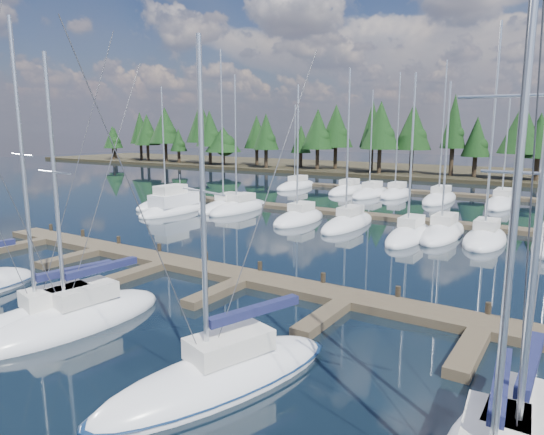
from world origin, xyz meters
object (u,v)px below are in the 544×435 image
Objects in this scene: front_sailboat_3 at (76,319)px; motor_yacht_left at (174,207)px; main_dock at (243,281)px; front_sailboat_2 at (48,321)px; front_sailboat_4 at (220,378)px.

front_sailboat_3 reaches higher than motor_yacht_left.
front_sailboat_2 is (-3.45, -9.14, 0.09)m from main_dock.
main_dock is 10.47m from front_sailboat_4.
front_sailboat_4 is (9.06, 0.30, -0.02)m from front_sailboat_2.
main_dock is 3.67× the size of front_sailboat_3.
motor_yacht_left reaches higher than main_dock.
front_sailboat_4 is at bearing 1.92° from front_sailboat_2.
main_dock is 24.44m from motor_yacht_left.
front_sailboat_3 is at bearing 176.61° from front_sailboat_4.
front_sailboat_2 is 1.10× the size of front_sailboat_3.
motor_yacht_left is (-16.82, 23.10, 0.22)m from front_sailboat_3.
front_sailboat_2 is 9.06m from front_sailboat_4.
front_sailboat_3 reaches higher than front_sailboat_4.
motor_yacht_left is at bearing 126.06° from front_sailboat_3.
front_sailboat_4 reaches higher than main_dock.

